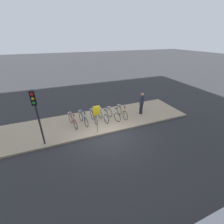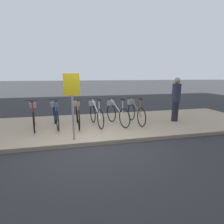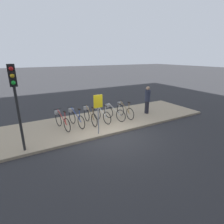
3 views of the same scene
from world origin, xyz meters
The scene contains 10 objects.
ground_plane centered at (0.00, 0.00, 0.00)m, with size 120.00×120.00×0.00m, color #2D2D30.
sidewalk centered at (0.00, 1.82, 0.06)m, with size 13.79×3.64×0.12m.
parked_bicycle_0 centered at (-1.88, 1.80, 0.57)m, with size 0.49×1.66×1.03m.
parked_bicycle_1 centered at (-1.14, 1.83, 0.57)m, with size 0.48×1.66×1.03m.
parked_bicycle_2 centered at (-0.35, 1.78, 0.57)m, with size 0.46×1.68×1.03m.
parked_bicycle_3 centered at (0.32, 1.73, 0.57)m, with size 0.46×1.66×1.03m.
parked_bicycle_4 centered at (1.10, 1.67, 0.57)m, with size 0.61×1.62×1.03m.
parked_bicycle_5 centered at (1.87, 1.70, 0.57)m, with size 0.46×1.68×1.03m.
pedestrian centered at (3.56, 1.59, 1.05)m, with size 0.34×0.34×1.76m.
sign_post centered at (-0.52, 0.29, 1.42)m, with size 0.44×0.07×1.90m.
Camera 2 is at (-0.51, -4.65, 1.98)m, focal length 28.00 mm.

